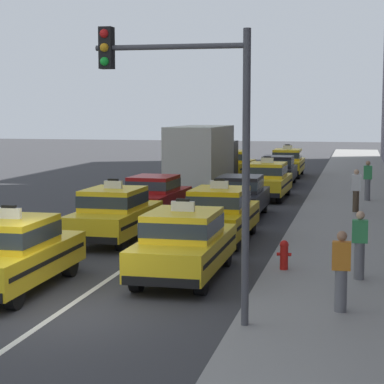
{
  "coord_description": "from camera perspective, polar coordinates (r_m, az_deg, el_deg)",
  "views": [
    {
      "loc": [
        5.81,
        -13.54,
        4.09
      ],
      "look_at": [
        0.35,
        10.44,
        1.3
      ],
      "focal_mm": 68.62,
      "sensor_mm": 36.0,
      "label": 1
    }
  ],
  "objects": [
    {
      "name": "pedestrian_near_crosswalk",
      "position": [
        28.84,
        12.63,
        0.13
      ],
      "size": [
        0.36,
        0.24,
        1.64
      ],
      "color": "#473828",
      "rests_on": "sidewalk_curb"
    },
    {
      "name": "fire_hydrant",
      "position": [
        18.25,
        7.17,
        -4.77
      ],
      "size": [
        0.36,
        0.22,
        0.73
      ],
      "color": "red",
      "rests_on": "sidewalk_curb"
    },
    {
      "name": "pedestrian_mid_block",
      "position": [
        17.44,
        12.9,
        -4.02
      ],
      "size": [
        0.36,
        0.24,
        1.6
      ],
      "color": "slate",
      "rests_on": "sidewalk_curb"
    },
    {
      "name": "sedan_left_third",
      "position": [
        27.81,
        -2.96,
        -0.23
      ],
      "size": [
        1.95,
        4.37,
        1.58
      ],
      "color": "black",
      "rests_on": "ground"
    },
    {
      "name": "sedan_right_fifth",
      "position": [
        39.73,
        6.7,
        1.75
      ],
      "size": [
        1.79,
        4.31,
        1.58
      ],
      "color": "black",
      "rests_on": "ground"
    },
    {
      "name": "sedan_right_third",
      "position": [
        27.81,
        3.76,
        -0.23
      ],
      "size": [
        1.78,
        4.31,
        1.58
      ],
      "color": "black",
      "rests_on": "ground"
    },
    {
      "name": "ground_plane",
      "position": [
        15.29,
        -10.15,
        -9.14
      ],
      "size": [
        160.0,
        160.0,
        0.0
      ],
      "primitive_type": "plane",
      "color": "#353538"
    },
    {
      "name": "taxi_right_sixth",
      "position": [
        45.06,
        7.43,
        2.33
      ],
      "size": [
        1.84,
        4.57,
        1.96
      ],
      "color": "black",
      "rests_on": "ground"
    },
    {
      "name": "taxi_right_nearest",
      "position": [
        17.72,
        -0.63,
        -3.96
      ],
      "size": [
        1.83,
        4.56,
        1.96
      ],
      "color": "black",
      "rests_on": "ground"
    },
    {
      "name": "taxi_left_fifth",
      "position": [
        43.27,
        3.2,
        2.2
      ],
      "size": [
        2.09,
        4.66,
        1.96
      ],
      "color": "black",
      "rests_on": "ground"
    },
    {
      "name": "pedestrian_by_storefront",
      "position": [
        14.62,
        11.52,
        -6.03
      ],
      "size": [
        0.36,
        0.24,
        1.6
      ],
      "color": "slate",
      "rests_on": "sidewalk_curb"
    },
    {
      "name": "taxi_left_nearest",
      "position": [
        17.06,
        -13.8,
        -4.56
      ],
      "size": [
        1.87,
        4.58,
        1.96
      ],
      "color": "black",
      "rests_on": "ground"
    },
    {
      "name": "taxi_right_fourth",
      "position": [
        33.62,
        5.87,
        0.96
      ],
      "size": [
        1.89,
        4.59,
        1.96
      ],
      "color": "black",
      "rests_on": "ground"
    },
    {
      "name": "taxi_right_second",
      "position": [
        22.72,
        2.18,
        -1.66
      ],
      "size": [
        1.87,
        4.58,
        1.96
      ],
      "color": "black",
      "rests_on": "ground"
    },
    {
      "name": "lane_stripe_left_right",
      "position": [
        34.28,
        2.99,
        -0.38
      ],
      "size": [
        0.14,
        80.0,
        0.01
      ],
      "primitive_type": "cube",
      "color": "silver",
      "rests_on": "ground"
    },
    {
      "name": "sidewalk_curb",
      "position": [
        28.82,
        12.29,
        -1.69
      ],
      "size": [
        4.0,
        90.0,
        0.15
      ],
      "primitive_type": "cube",
      "color": "gray",
      "rests_on": "ground"
    },
    {
      "name": "taxi_left_second",
      "position": [
        22.84,
        -6.03,
        -1.64
      ],
      "size": [
        1.87,
        4.58,
        1.96
      ],
      "color": "black",
      "rests_on": "ground"
    },
    {
      "name": "pedestrian_trailing",
      "position": [
        32.61,
        13.49,
        0.89
      ],
      "size": [
        0.36,
        0.24,
        1.72
      ],
      "color": "slate",
      "rests_on": "sidewalk_curb"
    },
    {
      "name": "box_truck_left_fourth",
      "position": [
        36.0,
        0.9,
        2.79
      ],
      "size": [
        2.44,
        7.02,
        3.27
      ],
      "color": "black",
      "rests_on": "ground"
    },
    {
      "name": "traffic_light_pole",
      "position": [
        13.29,
        0.11,
        5.33
      ],
      "size": [
        2.87,
        0.33,
        5.58
      ],
      "color": "#47474C",
      "rests_on": "ground"
    }
  ]
}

